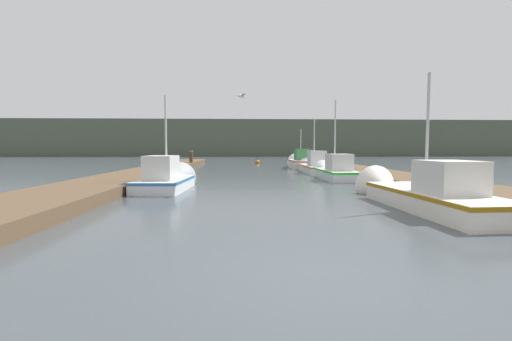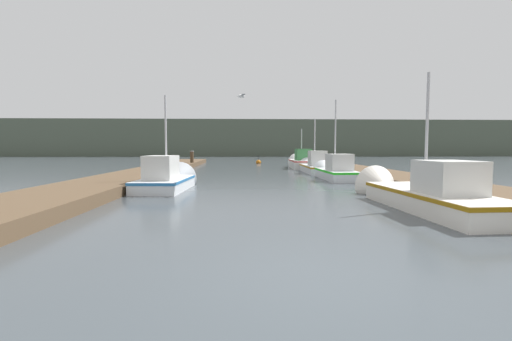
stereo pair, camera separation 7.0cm
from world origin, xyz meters
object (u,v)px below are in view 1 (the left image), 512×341
fishing_boat_0 (417,192)px  fishing_boat_3 (313,166)px  mooring_piling_1 (307,160)px  seagull_lead (242,96)px  fishing_boat_4 (300,162)px  mooring_piling_0 (191,159)px  fishing_boat_1 (168,179)px  fishing_boat_2 (333,171)px  channel_buoy (258,162)px

fishing_boat_0 → fishing_boat_3: fishing_boat_0 is taller
mooring_piling_1 → seagull_lead: (-6.11, -18.32, 3.10)m
fishing_boat_3 → fishing_boat_4: fishing_boat_3 is taller
mooring_piling_0 → fishing_boat_1: bearing=-85.3°
fishing_boat_4 → fishing_boat_2: bearing=-87.3°
mooring_piling_1 → seagull_lead: 19.56m
fishing_boat_0 → mooring_piling_1: size_ratio=5.69×
mooring_piling_0 → mooring_piling_1: mooring_piling_0 is taller
fishing_boat_3 → mooring_piling_1: 7.62m
fishing_boat_3 → channel_buoy: fishing_boat_3 is taller
fishing_boat_1 → mooring_piling_0: fishing_boat_1 is taller
fishing_boat_4 → mooring_piling_0: bearing=173.8°
fishing_boat_3 → seagull_lead: size_ratio=10.82×
fishing_boat_4 → mooring_piling_1: bearing=68.7°
mooring_piling_0 → mooring_piling_1: size_ratio=1.30×
fishing_boat_4 → seagull_lead: bearing=-105.0°
channel_buoy → seagull_lead: seagull_lead is taller
fishing_boat_0 → fishing_boat_4: bearing=88.0°
fishing_boat_1 → mooring_piling_1: fishing_boat_1 is taller
fishing_boat_1 → fishing_boat_2: size_ratio=0.87×
channel_buoy → fishing_boat_4: bearing=-67.5°
fishing_boat_0 → mooring_piling_1: bearing=85.2°
fishing_boat_4 → mooring_piling_1: 2.58m
fishing_boat_0 → channel_buoy: size_ratio=6.08×
fishing_boat_0 → mooring_piling_0: 22.79m
channel_buoy → fishing_boat_3: bearing=-75.9°
fishing_boat_3 → channel_buoy: (-3.27, 13.03, -0.27)m
fishing_boat_4 → channel_buoy: size_ratio=6.09×
fishing_boat_0 → mooring_piling_1: (0.96, 21.57, 0.15)m
fishing_boat_2 → fishing_boat_3: (-0.01, 5.17, -0.01)m
fishing_boat_3 → mooring_piling_1: fishing_boat_3 is taller
fishing_boat_1 → mooring_piling_0: (-1.33, 16.16, 0.30)m
channel_buoy → mooring_piling_1: bearing=-51.9°
fishing_boat_0 → fishing_boat_1: size_ratio=1.41×
mooring_piling_1 → mooring_piling_0: bearing=-175.2°
fishing_boat_1 → mooring_piling_0: size_ratio=3.12×
fishing_boat_2 → fishing_boat_3: 5.17m
fishing_boat_3 → fishing_boat_4: (-0.02, 5.20, 0.08)m
fishing_boat_1 → seagull_lead: 4.64m
fishing_boat_3 → channel_buoy: 13.43m
fishing_boat_0 → fishing_boat_2: bearing=88.2°
fishing_boat_0 → channel_buoy: (-3.33, 27.04, -0.25)m
fishing_boat_2 → fishing_boat_3: size_ratio=0.86×
seagull_lead → fishing_boat_0: bearing=-145.7°
fishing_boat_3 → mooring_piling_0: (-9.48, 6.67, 0.30)m
fishing_boat_4 → mooring_piling_0: (-9.46, 1.47, 0.21)m
mooring_piling_0 → seagull_lead: bearing=-75.8°
fishing_boat_4 → channel_buoy: 8.48m
mooring_piling_1 → channel_buoy: size_ratio=1.07×
seagull_lead → channel_buoy: bearing=-27.8°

